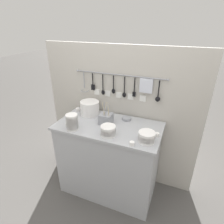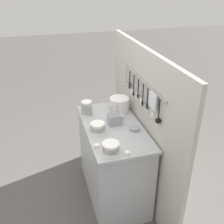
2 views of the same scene
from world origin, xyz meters
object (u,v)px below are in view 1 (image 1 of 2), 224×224
Objects in this scene: steel_mixing_bowl at (127,119)px; cup_front_left at (68,124)px; cup_beside_plates at (157,135)px; cup_back_left at (132,144)px; bowl_stack_wide_centre at (72,122)px; cup_mid_row at (78,110)px; cup_edge_far at (102,116)px; cutlery_caddy at (106,118)px; bowl_stack_tall_left at (147,137)px; plate_stack at (90,108)px; bowl_stack_back_corner at (108,131)px.

steel_mixing_bowl is 2.23× the size of cup_front_left.
cup_back_left is at bearing -128.28° from cup_beside_plates.
cup_mid_row is (-0.19, 0.41, -0.07)m from bowl_stack_wide_centre.
cup_edge_far is (-0.29, -0.05, 0.00)m from steel_mixing_bowl.
cup_front_left reaches higher than steel_mixing_bowl.
cup_edge_far reaches higher than steel_mixing_bowl.
cutlery_caddy is at bearing 174.75° from cup_beside_plates.
bowl_stack_tall_left is 0.78m from bowl_stack_wide_centre.
plate_stack reaches higher than cup_front_left.
plate_stack is 4.88× the size of cup_beside_plates.
bowl_stack_back_corner is 3.22× the size of cup_front_left.
cup_edge_far is at bearing -169.94° from steel_mixing_bowl.
bowl_stack_back_corner is at bearing -32.68° from cup_mid_row.
cup_back_left is 1.00× the size of cup_front_left.
plate_stack is 4.88× the size of cup_mid_row.
cutlery_caddy is at bearing -48.19° from cup_edge_far.
plate_stack is at bearing 167.22° from cup_beside_plates.
cup_front_left is (-0.09, 0.04, -0.07)m from bowl_stack_wide_centre.
bowl_stack_wide_centre is at bearing 176.72° from cup_back_left.
cup_edge_far is at bearing 123.62° from bowl_stack_back_corner.
cup_front_left is 0.42m from cup_edge_far.
plate_stack is (-0.00, 0.39, -0.00)m from bowl_stack_wide_centre.
bowl_stack_tall_left is 0.69× the size of plate_stack.
bowl_stack_back_corner reaches higher than cup_mid_row.
bowl_stack_tall_left is at bearing -26.20° from cup_edge_far.
bowl_stack_back_corner is 0.53m from plate_stack.
plate_stack is 0.47m from steel_mixing_bowl.
bowl_stack_tall_left is at bearing 5.11° from bowl_stack_wide_centre.
cutlery_caddy is 5.86× the size of cup_beside_plates.
cup_front_left is 1.00× the size of cup_mid_row.
bowl_stack_wide_centre is 0.88m from cup_beside_plates.
plate_stack is 0.88m from cup_beside_plates.
cutlery_caddy is 5.86× the size of cup_back_left.
bowl_stack_wide_centre is 0.63× the size of cutlery_caddy.
cutlery_caddy reaches higher than plate_stack.
steel_mixing_bowl is 0.66m from cup_mid_row.
cup_back_left is at bearing -6.08° from cup_front_left.
plate_stack is at bearing 170.77° from cup_edge_far.
cutlery_caddy is at bearing 159.88° from bowl_stack_tall_left.
bowl_stack_wide_centre reaches higher than plate_stack.
bowl_stack_wide_centre is 3.71× the size of cup_beside_plates.
cup_beside_plates is 0.30m from cup_back_left.
cup_back_left is at bearing -39.43° from cup_edge_far.
cutlery_caddy is at bearing -139.07° from steel_mixing_bowl.
bowl_stack_back_corner is 0.40m from cup_edge_far.
bowl_stack_tall_left is 0.84m from plate_stack.
cup_front_left is (-0.49, 0.01, -0.03)m from bowl_stack_back_corner.
cup_beside_plates is at bearing -13.70° from cup_edge_far.
cup_edge_far is (-0.60, 0.30, -0.03)m from bowl_stack_tall_left.
bowl_stack_wide_centre is (-0.39, -0.04, 0.03)m from bowl_stack_back_corner.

